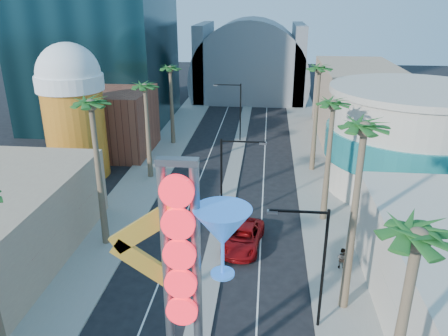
% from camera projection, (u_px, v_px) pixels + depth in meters
% --- Properties ---
extents(sidewalk_west, '(5.00, 100.00, 0.15)m').
position_uv_depth(sidewalk_west, '(157.00, 161.00, 53.18)').
color(sidewalk_west, gray).
rests_on(sidewalk_west, ground).
extents(sidewalk_east, '(5.00, 100.00, 0.15)m').
position_uv_depth(sidewalk_east, '(315.00, 167.00, 51.38)').
color(sidewalk_east, gray).
rests_on(sidewalk_east, ground).
extents(median, '(1.60, 84.00, 0.15)m').
position_uv_depth(median, '(237.00, 155.00, 55.05)').
color(median, gray).
rests_on(median, ground).
extents(brick_filler_west, '(10.00, 10.00, 8.00)m').
position_uv_depth(brick_filler_west, '(111.00, 122.00, 55.13)').
color(brick_filler_west, brown).
rests_on(brick_filler_west, ground).
extents(filler_east, '(10.00, 20.00, 10.00)m').
position_uv_depth(filler_east, '(357.00, 102.00, 60.97)').
color(filler_east, tan).
rests_on(filler_east, ground).
extents(beer_mug, '(7.00, 7.00, 14.50)m').
position_uv_depth(beer_mug, '(73.00, 107.00, 46.41)').
color(beer_mug, '#B56118').
rests_on(beer_mug, ground).
extents(turquoise_building, '(16.60, 16.60, 10.60)m').
position_uv_depth(turquoise_building, '(409.00, 140.00, 44.04)').
color(turquoise_building, beige).
rests_on(turquoise_building, ground).
extents(canopy, '(22.00, 16.00, 22.00)m').
position_uv_depth(canopy, '(250.00, 76.00, 84.95)').
color(canopy, slate).
rests_on(canopy, ground).
extents(neon_sign, '(6.53, 2.60, 12.55)m').
position_uv_depth(neon_sign, '(199.00, 267.00, 19.90)').
color(neon_sign, gray).
rests_on(neon_sign, ground).
extents(streetlight_0, '(3.79, 0.25, 8.00)m').
position_uv_depth(streetlight_0, '(228.00, 174.00, 36.58)').
color(streetlight_0, black).
rests_on(streetlight_0, ground).
extents(streetlight_1, '(3.79, 0.25, 8.00)m').
position_uv_depth(streetlight_1, '(236.00, 107.00, 58.89)').
color(streetlight_1, black).
rests_on(streetlight_1, ground).
extents(streetlight_2, '(3.45, 0.25, 8.00)m').
position_uv_depth(streetlight_2, '(316.00, 259.00, 24.92)').
color(streetlight_2, black).
rests_on(streetlight_2, ground).
extents(palm_1, '(2.40, 2.40, 12.70)m').
position_uv_depth(palm_1, '(92.00, 114.00, 31.60)').
color(palm_1, brown).
rests_on(palm_1, ground).
extents(palm_2, '(2.40, 2.40, 11.20)m').
position_uv_depth(palm_2, '(145.00, 93.00, 45.05)').
color(palm_2, brown).
rests_on(palm_2, ground).
extents(palm_3, '(2.40, 2.40, 11.20)m').
position_uv_depth(palm_3, '(170.00, 74.00, 56.15)').
color(palm_3, brown).
rests_on(palm_3, ground).
extents(palm_4, '(2.40, 2.40, 12.20)m').
position_uv_depth(palm_4, '(415.00, 255.00, 15.26)').
color(palm_4, brown).
rests_on(palm_4, ground).
extents(palm_5, '(2.40, 2.40, 13.20)m').
position_uv_depth(palm_5, '(363.00, 142.00, 24.18)').
color(palm_5, brown).
rests_on(palm_5, ground).
extents(palm_6, '(2.40, 2.40, 11.70)m').
position_uv_depth(palm_6, '(333.00, 112.00, 35.77)').
color(palm_6, brown).
rests_on(palm_6, ground).
extents(palm_7, '(2.40, 2.40, 12.70)m').
position_uv_depth(palm_7, '(319.00, 76.00, 46.55)').
color(palm_7, brown).
rests_on(palm_7, ground).
extents(red_pickup, '(3.47, 6.26, 1.66)m').
position_uv_depth(red_pickup, '(243.00, 237.00, 34.87)').
color(red_pickup, '#9B0B0E').
rests_on(red_pickup, ground).
extents(pedestrian_b, '(1.01, 0.95, 1.65)m').
position_uv_depth(pedestrian_b, '(342.00, 258.00, 31.85)').
color(pedestrian_b, gray).
rests_on(pedestrian_b, sidewalk_east).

